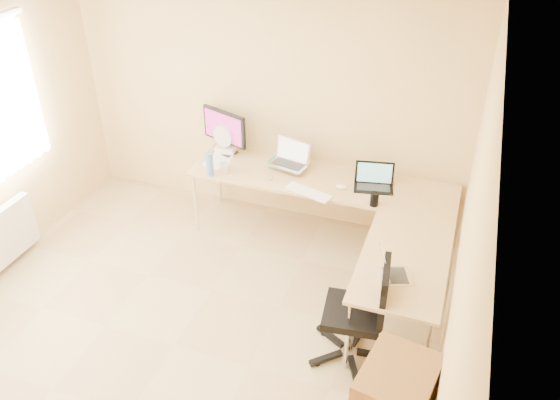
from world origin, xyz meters
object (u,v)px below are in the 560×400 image
(desk_return, at_px, (399,293))
(monitor, at_px, (225,132))
(laptop_black, at_px, (374,178))
(mug, at_px, (225,168))
(laptop_return, at_px, (397,267))
(desk_main, at_px, (320,210))
(desk_fan, at_px, (225,140))
(water_bottle, at_px, (210,164))
(keyboard, at_px, (309,192))
(office_chair, at_px, (353,309))
(laptop_center, at_px, (289,155))

(desk_return, bearing_deg, monitor, 150.27)
(laptop_black, xyz_separation_m, mug, (-1.48, -0.19, -0.07))
(desk_return, bearing_deg, laptop_return, -97.89)
(desk_main, bearing_deg, desk_fan, 169.93)
(desk_main, distance_m, water_bottle, 1.22)
(keyboard, relative_size, water_bottle, 1.89)
(desk_main, bearing_deg, office_chair, -65.22)
(mug, height_order, laptop_return, laptop_return)
(desk_main, distance_m, mug, 1.06)
(desk_main, xyz_separation_m, desk_fan, (-1.13, 0.20, 0.52))
(laptop_center, bearing_deg, keyboard, -36.57)
(desk_fan, bearing_deg, desk_main, 5.09)
(mug, relative_size, water_bottle, 0.45)
(monitor, distance_m, desk_fan, 0.09)
(desk_fan, xyz_separation_m, office_chair, (1.80, -1.65, -0.38))
(desk_return, height_order, laptop_black, laptop_black)
(laptop_center, relative_size, desk_fan, 1.25)
(desk_main, bearing_deg, mug, -168.76)
(keyboard, bearing_deg, office_chair, -40.40)
(water_bottle, bearing_deg, mug, 42.70)
(laptop_center, xyz_separation_m, water_bottle, (-0.70, -0.37, -0.05))
(monitor, xyz_separation_m, laptop_return, (2.07, -1.44, -0.14))
(mug, height_order, desk_fan, desk_fan)
(mug, height_order, water_bottle, water_bottle)
(laptop_center, distance_m, mug, 0.65)
(laptop_center, height_order, mug, laptop_center)
(desk_fan, bearing_deg, laptop_return, -19.75)
(desk_main, bearing_deg, laptop_black, 0.22)
(keyboard, xyz_separation_m, desk_fan, (-1.08, 0.50, 0.14))
(monitor, height_order, desk_fan, monitor)
(desk_main, distance_m, monitor, 1.30)
(keyboard, xyz_separation_m, mug, (-0.91, 0.11, 0.04))
(desk_main, height_order, monitor, monitor)
(keyboard, bearing_deg, laptop_center, 149.09)
(laptop_center, distance_m, laptop_black, 0.89)
(laptop_black, xyz_separation_m, office_chair, (0.15, -1.46, -0.35))
(keyboard, height_order, mug, mug)
(mug, distance_m, desk_fan, 0.44)
(monitor, distance_m, mug, 0.47)
(laptop_black, bearing_deg, desk_main, 169.03)
(mug, xyz_separation_m, office_chair, (1.63, -1.26, -0.28))
(desk_return, height_order, laptop_return, laptop_return)
(laptop_return, bearing_deg, desk_fan, 34.59)
(desk_fan, distance_m, laptop_return, 2.52)
(laptop_return, bearing_deg, desk_return, -28.39)
(laptop_center, bearing_deg, desk_fan, -177.48)
(laptop_black, distance_m, keyboard, 0.65)
(desk_main, height_order, laptop_black, laptop_black)
(desk_return, xyz_separation_m, laptop_center, (-1.34, 1.07, 0.54))
(laptop_center, xyz_separation_m, keyboard, (0.32, -0.37, -0.16))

